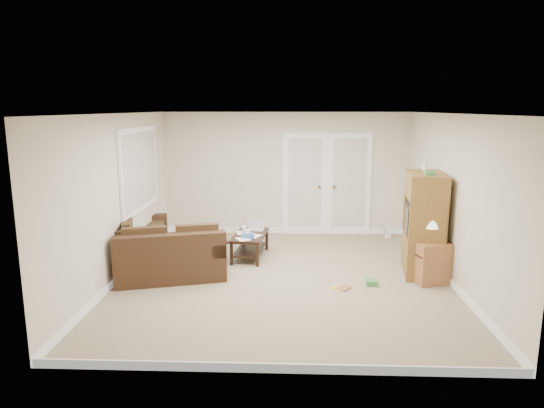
{
  "coord_description": "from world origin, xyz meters",
  "views": [
    {
      "loc": [
        0.11,
        -7.12,
        2.58
      ],
      "look_at": [
        -0.18,
        0.32,
        1.1
      ],
      "focal_mm": 32.0,
      "sensor_mm": 36.0,
      "label": 1
    }
  ],
  "objects_px": {
    "coffee_table": "(250,244)",
    "side_cabinet": "(429,258)",
    "sectional_sofa": "(155,249)",
    "tv_armoire": "(424,223)"
  },
  "relations": [
    {
      "from": "tv_armoire",
      "to": "side_cabinet",
      "type": "xyz_separation_m",
      "value": [
        0.0,
        -0.4,
        -0.44
      ]
    },
    {
      "from": "coffee_table",
      "to": "tv_armoire",
      "type": "bearing_deg",
      "value": -8.16
    },
    {
      "from": "coffee_table",
      "to": "side_cabinet",
      "type": "height_order",
      "value": "side_cabinet"
    },
    {
      "from": "coffee_table",
      "to": "side_cabinet",
      "type": "xyz_separation_m",
      "value": [
        2.79,
        -1.13,
        0.14
      ]
    },
    {
      "from": "tv_armoire",
      "to": "coffee_table",
      "type": "bearing_deg",
      "value": 173.42
    },
    {
      "from": "sectional_sofa",
      "to": "coffee_table",
      "type": "relative_size",
      "value": 2.43
    },
    {
      "from": "coffee_table",
      "to": "tv_armoire",
      "type": "distance_m",
      "value": 2.93
    },
    {
      "from": "sectional_sofa",
      "to": "side_cabinet",
      "type": "height_order",
      "value": "side_cabinet"
    },
    {
      "from": "tv_armoire",
      "to": "side_cabinet",
      "type": "bearing_deg",
      "value": -81.56
    },
    {
      "from": "coffee_table",
      "to": "tv_armoire",
      "type": "xyz_separation_m",
      "value": [
        2.78,
        -0.72,
        0.58
      ]
    }
  ]
}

